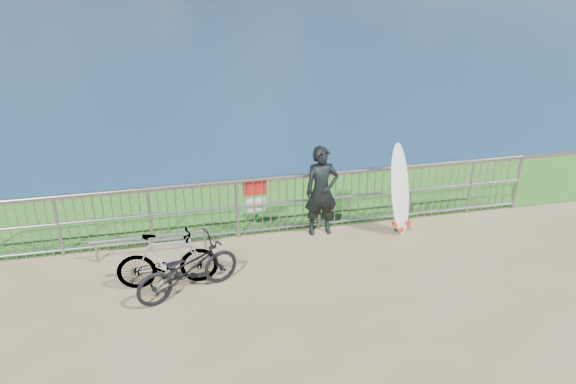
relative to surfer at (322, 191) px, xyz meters
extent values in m
plane|color=#27671C|center=(-1.00, 1.25, -0.82)|extent=(120.00, 120.00, 0.00)
cube|color=brown|center=(-1.00, 2.45, -3.33)|extent=(120.00, 0.30, 5.00)
cylinder|color=gray|center=(-1.00, 0.15, 0.27)|extent=(10.00, 0.06, 0.06)
cylinder|color=gray|center=(-1.00, 0.15, -0.23)|extent=(10.00, 0.05, 0.05)
cylinder|color=gray|center=(-1.00, 0.15, -0.73)|extent=(10.00, 0.05, 0.05)
cylinder|color=gray|center=(-4.50, 0.15, -0.28)|extent=(0.06, 0.06, 1.10)
cylinder|color=gray|center=(-3.00, 0.15, -0.28)|extent=(0.06, 0.06, 1.10)
cylinder|color=gray|center=(-1.50, 0.15, -0.28)|extent=(0.06, 0.06, 1.10)
cylinder|color=gray|center=(0.00, 0.15, -0.28)|extent=(0.06, 0.06, 1.10)
cylinder|color=gray|center=(1.50, 0.15, -0.28)|extent=(0.06, 0.06, 1.10)
cylinder|color=gray|center=(3.00, 0.15, -0.28)|extent=(0.06, 0.06, 1.10)
cylinder|color=gray|center=(4.00, 0.15, -0.28)|extent=(0.06, 0.06, 1.10)
cube|color=red|center=(-1.16, 0.21, 0.09)|extent=(0.42, 0.02, 0.30)
cube|color=white|center=(-1.16, 0.20, 0.09)|extent=(0.38, 0.01, 0.08)
cube|color=white|center=(-1.16, 0.21, -0.25)|extent=(0.36, 0.02, 0.26)
imported|color=black|center=(0.00, 0.00, 0.00)|extent=(0.61, 0.41, 1.66)
ellipsoid|color=white|center=(1.38, -0.24, 0.01)|extent=(0.56, 0.54, 1.69)
cone|color=red|center=(1.25, -0.36, -0.59)|extent=(0.10, 0.18, 0.10)
cone|color=red|center=(1.51, -0.36, -0.59)|extent=(0.10, 0.18, 0.10)
cone|color=red|center=(1.38, -0.36, -0.70)|extent=(0.10, 0.18, 0.10)
imported|color=black|center=(-2.45, -1.39, -0.40)|extent=(1.74, 1.15, 0.86)
imported|color=black|center=(-2.74, -1.12, -0.37)|extent=(1.55, 0.45, 0.93)
cylinder|color=gray|center=(-3.00, -0.21, -0.44)|extent=(1.99, 0.05, 0.05)
cylinder|color=gray|center=(-3.90, -0.21, -0.64)|extent=(0.04, 0.04, 0.39)
cylinder|color=gray|center=(-2.11, -0.21, -0.64)|extent=(0.04, 0.04, 0.39)
camera|label=1|loc=(-2.44, -8.64, 4.28)|focal=35.00mm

